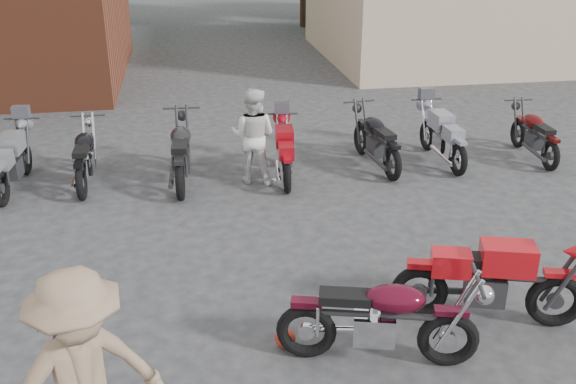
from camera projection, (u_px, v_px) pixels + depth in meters
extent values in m
plane|color=#2E2E30|center=(315.00, 343.00, 7.13)|extent=(90.00, 90.00, 0.00)
cube|color=tan|center=(476.00, 2.00, 21.30)|extent=(10.00, 8.00, 3.50)
ellipsoid|color=#A52311|center=(285.00, 338.00, 7.03)|extent=(0.24, 0.24, 0.21)
imported|color=silver|center=(253.00, 136.00, 11.17)|extent=(1.01, 0.92, 1.69)
imported|color=#997A5F|center=(84.00, 384.00, 5.01)|extent=(1.49, 1.28, 2.00)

